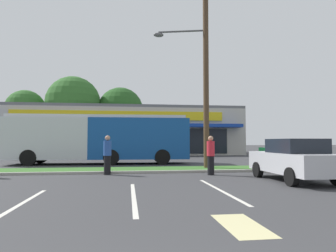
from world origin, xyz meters
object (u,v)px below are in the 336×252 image
Objects in this scene: car_3 at (284,150)px; pedestrian_near_bench at (211,155)px; pedestrian_by_pole at (107,155)px; pedestrian_mid at (269,156)px; city_bus at (99,138)px; utility_pole at (203,66)px; car_0 at (294,160)px.

car_3 is 2.45× the size of pedestrian_near_bench.
car_3 is at bearing -161.29° from pedestrian_by_pole.
pedestrian_by_pole is 1.10× the size of pedestrian_mid.
city_bus reaches higher than pedestrian_mid.
pedestrian_mid is (8.69, -6.87, -0.95)m from city_bus.
pedestrian_mid is (3.06, 0.55, -0.07)m from pedestrian_near_bench.
pedestrian_mid is at bearing 158.91° from pedestrian_by_pole.
car_3 is (16.35, 5.55, -1.02)m from city_bus.
pedestrian_by_pole is at bearing -160.43° from utility_pole.
city_bus is 17.29m from car_3.
utility_pole reaches higher than car_3.
city_bus is at bearing 107.12° from pedestrian_mid.
pedestrian_near_bench reaches higher than car_0.
utility_pole is at bearing 24.60° from car_0.
pedestrian_near_bench is (-0.32, -2.47, -4.72)m from utility_pole.
city_bus is 12.87m from car_0.
car_0 is at bearing 131.15° from city_bus.
utility_pole reaches higher than city_bus.
utility_pole reaches higher than car_0.
pedestrian_near_bench is (5.63, -7.43, -0.88)m from city_bus.
car_0 is 3.04m from pedestrian_mid.
city_bus reaches higher than pedestrian_near_bench.
pedestrian_by_pole is (-15.35, -12.27, 0.15)m from car_3.
car_0 is 2.61× the size of pedestrian_mid.
utility_pole reaches higher than pedestrian_by_pole.
car_0 is (8.20, -9.87, -0.95)m from city_bus.
pedestrian_near_bench is at bearing 151.36° from pedestrian_by_pole.
pedestrian_near_bench is at bearing 155.69° from pedestrian_mid.
pedestrian_by_pole is 7.70m from pedestrian_mid.
car_0 is at bearing 136.43° from pedestrian_by_pole.
pedestrian_near_bench is at bearing 46.46° from car_0.
pedestrian_mid is at bearing 150.85° from pedestrian_near_bench.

